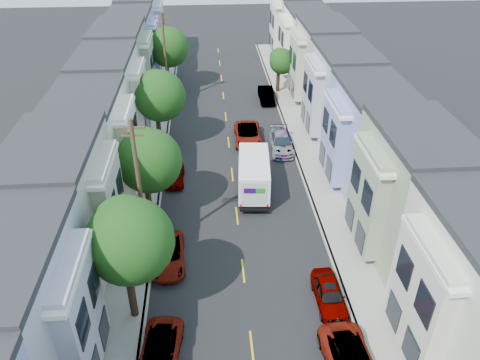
% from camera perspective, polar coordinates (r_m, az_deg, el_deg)
% --- Properties ---
extents(ground, '(160.00, 160.00, 0.00)m').
position_cam_1_polar(ground, '(31.13, 0.39, -11.00)').
color(ground, black).
rests_on(ground, ground).
extents(road_slab, '(12.00, 70.00, 0.02)m').
position_cam_1_polar(road_slab, '(43.24, -1.19, 2.76)').
color(road_slab, black).
rests_on(road_slab, ground).
extents(curb_left, '(0.30, 70.00, 0.15)m').
position_cam_1_polar(curb_left, '(43.37, -9.20, 2.51)').
color(curb_left, gray).
rests_on(curb_left, ground).
extents(curb_right, '(0.30, 70.00, 0.15)m').
position_cam_1_polar(curb_right, '(43.88, 6.73, 3.11)').
color(curb_right, gray).
rests_on(curb_right, ground).
extents(sidewalk_left, '(2.60, 70.00, 0.15)m').
position_cam_1_polar(sidewalk_left, '(43.51, -10.91, 2.44)').
color(sidewalk_left, gray).
rests_on(sidewalk_left, ground).
extents(sidewalk_right, '(2.60, 70.00, 0.15)m').
position_cam_1_polar(sidewalk_right, '(44.14, 8.40, 3.15)').
color(sidewalk_right, gray).
rests_on(sidewalk_right, ground).
extents(centerline, '(0.12, 70.00, 0.01)m').
position_cam_1_polar(centerline, '(43.24, -1.19, 2.75)').
color(centerline, gold).
rests_on(centerline, ground).
extents(townhouse_row_left, '(5.00, 70.00, 8.50)m').
position_cam_1_polar(townhouse_row_left, '(44.19, -15.79, 2.12)').
color(townhouse_row_left, '#8C92CE').
rests_on(townhouse_row_left, ground).
extents(townhouse_row_right, '(5.00, 70.00, 8.50)m').
position_cam_1_polar(townhouse_row_right, '(45.12, 13.12, 3.19)').
color(townhouse_row_right, '#8C92CE').
rests_on(townhouse_row_right, ground).
extents(tree_b, '(4.70, 4.70, 7.97)m').
position_cam_1_polar(tree_b, '(25.30, -13.46, -7.32)').
color(tree_b, black).
rests_on(tree_b, ground).
extents(tree_c, '(4.70, 4.70, 7.01)m').
position_cam_1_polar(tree_c, '(34.04, -11.15, 2.27)').
color(tree_c, black).
rests_on(tree_c, ground).
extents(tree_d, '(4.70, 4.70, 7.47)m').
position_cam_1_polar(tree_d, '(43.70, -9.88, 10.03)').
color(tree_d, black).
rests_on(tree_d, ground).
extents(tree_e, '(4.70, 4.70, 7.57)m').
position_cam_1_polar(tree_e, '(57.48, -8.79, 15.69)').
color(tree_e, black).
rests_on(tree_e, ground).
extents(tree_far_r, '(3.01, 3.01, 5.30)m').
position_cam_1_polar(tree_far_r, '(56.66, 5.05, 14.15)').
color(tree_far_r, black).
rests_on(tree_far_r, ground).
extents(utility_pole_near, '(1.60, 0.26, 10.00)m').
position_cam_1_polar(utility_pole_near, '(29.76, -12.08, -1.48)').
color(utility_pole_near, '#42301E').
rests_on(utility_pole_near, ground).
extents(utility_pole_far, '(1.60, 0.26, 10.00)m').
position_cam_1_polar(utility_pole_far, '(53.27, -9.06, 14.27)').
color(utility_pole_far, '#42301E').
rests_on(utility_pole_far, ground).
extents(fedex_truck, '(2.43, 6.32, 3.03)m').
position_cam_1_polar(fedex_truck, '(37.52, 1.69, 0.73)').
color(fedex_truck, silver).
rests_on(fedex_truck, ground).
extents(lead_sedan, '(2.63, 5.50, 1.52)m').
position_cam_1_polar(lead_sedan, '(45.65, 0.95, 5.53)').
color(lead_sedan, black).
rests_on(lead_sedan, ground).
extents(parked_left_b, '(2.52, 4.68, 1.25)m').
position_cam_1_polar(parked_left_b, '(26.44, -9.75, -20.02)').
color(parked_left_b, black).
rests_on(parked_left_b, ground).
extents(parked_left_c, '(2.44, 4.86, 1.32)m').
position_cam_1_polar(parked_left_c, '(31.61, -8.78, -9.05)').
color(parked_left_c, '#A0A3AE').
rests_on(parked_left_c, ground).
extents(parked_left_d, '(1.55, 4.04, 1.31)m').
position_cam_1_polar(parked_left_d, '(39.83, -7.96, 0.69)').
color(parked_left_d, '#50091E').
rests_on(parked_left_d, ground).
extents(parked_right_b, '(1.69, 4.28, 1.38)m').
position_cam_1_polar(parked_right_b, '(29.18, 10.81, -13.53)').
color(parked_right_b, silver).
rests_on(parked_right_b, ground).
extents(parked_right_c, '(2.24, 4.97, 1.47)m').
position_cam_1_polar(parked_right_c, '(44.42, 5.06, 4.56)').
color(parked_right_c, black).
rests_on(parked_right_c, ground).
extents(parked_right_d, '(1.57, 4.42, 1.47)m').
position_cam_1_polar(parked_right_d, '(55.03, 3.22, 10.31)').
color(parked_right_d, black).
rests_on(parked_right_d, ground).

